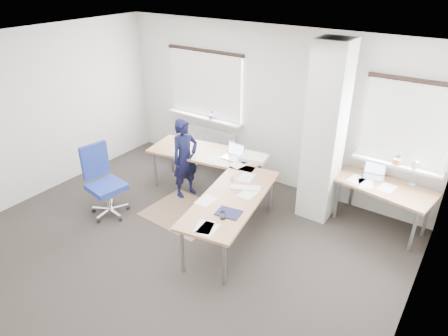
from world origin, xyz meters
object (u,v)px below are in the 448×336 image
Objects in this scene: task_chair at (107,196)px; person at (185,158)px; desk_main at (220,174)px; desk_side at (385,188)px.

person reaches higher than task_chair.
desk_side reaches higher than desk_main.
desk_main is 2.00× the size of person.
task_chair is at bearing 165.08° from person.
desk_main is at bearing 46.32° from task_chair.
desk_side is at bearing 14.83° from desk_main.
desk_main is 2.40× the size of task_chair.
person is at bearing 162.06° from desk_main.
desk_side is at bearing 39.82° from task_chair.
task_chair reaches higher than desk_main.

